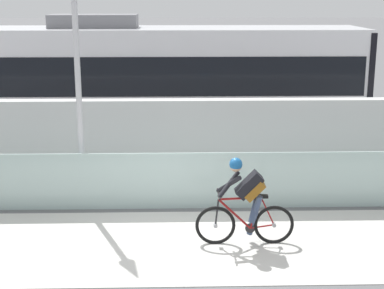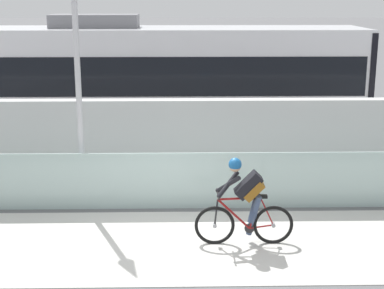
% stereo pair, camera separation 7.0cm
% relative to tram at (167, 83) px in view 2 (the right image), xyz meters
% --- Properties ---
extents(ground_plane, '(200.00, 200.00, 0.00)m').
position_rel_tram_xyz_m(ground_plane, '(0.32, -6.85, -1.89)').
color(ground_plane, slate).
extents(bike_path_deck, '(32.00, 3.20, 0.01)m').
position_rel_tram_xyz_m(bike_path_deck, '(0.32, -6.85, -1.89)').
color(bike_path_deck, silver).
rests_on(bike_path_deck, ground).
extents(glass_parapet, '(32.00, 0.05, 1.20)m').
position_rel_tram_xyz_m(glass_parapet, '(0.32, -5.00, -1.29)').
color(glass_parapet, '#ADC6C1').
rests_on(glass_parapet, ground).
extents(concrete_barrier_wall, '(32.00, 0.36, 1.99)m').
position_rel_tram_xyz_m(concrete_barrier_wall, '(0.32, -3.20, -0.90)').
color(concrete_barrier_wall, silver).
rests_on(concrete_barrier_wall, ground).
extents(tram_rail_near, '(32.00, 0.08, 0.01)m').
position_rel_tram_xyz_m(tram_rail_near, '(0.32, -0.72, -1.89)').
color(tram_rail_near, '#595654').
rests_on(tram_rail_near, ground).
extents(tram_rail_far, '(32.00, 0.08, 0.01)m').
position_rel_tram_xyz_m(tram_rail_far, '(0.32, 0.72, -1.89)').
color(tram_rail_far, '#595654').
rests_on(tram_rail_far, ground).
extents(tram, '(11.06, 2.54, 3.81)m').
position_rel_tram_xyz_m(tram, '(0.00, 0.00, 0.00)').
color(tram, silver).
rests_on(tram, ground).
extents(cyclist_on_bike, '(1.77, 0.58, 1.61)m').
position_rel_tram_xyz_m(cyclist_on_bike, '(1.52, -6.85, -1.11)').
color(cyclist_on_bike, black).
rests_on(cyclist_on_bike, ground).
extents(lamp_post_antenna, '(0.28, 0.28, 5.20)m').
position_rel_tram_xyz_m(lamp_post_antenna, '(-1.69, -4.70, 1.40)').
color(lamp_post_antenna, gray).
rests_on(lamp_post_antenna, ground).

